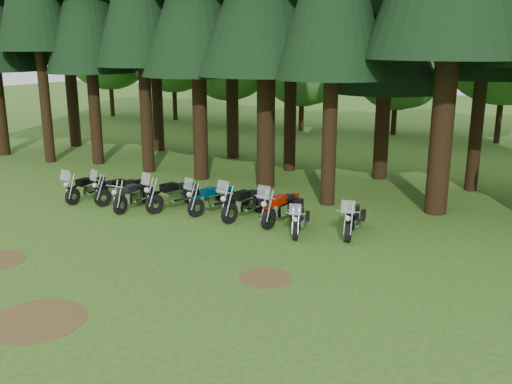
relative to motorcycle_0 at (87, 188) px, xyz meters
The scene contains 17 objects.
ground 6.71m from the motorcycle_0, 38.84° to the right, with size 120.00×120.00×0.00m, color #2C5916.
decid_0 27.54m from the motorcycle_0, 128.72° to the left, with size 8.00×7.78×10.00m.
decid_1 24.70m from the motorcycle_0, 116.55° to the left, with size 7.91×7.69×9.88m.
decid_2 21.70m from the motorcycle_0, 104.24° to the left, with size 6.72×6.53×8.40m.
decid_3 21.33m from the motorcycle_0, 88.64° to the left, with size 6.12×5.95×7.65m.
decid_4 23.47m from the motorcycle_0, 72.94° to the left, with size 5.93×5.76×7.41m.
dirt_patch_1 10.40m from the motorcycle_0, 20.84° to the right, with size 1.40×1.40×0.01m, color #4C3D1E.
dirt_patch_2 10.29m from the motorcycle_0, 52.85° to the right, with size 2.20×2.20×0.01m, color #4C3D1E.
motorcycle_0 is the anchor object (origin of this frame).
motorcycle_1 1.47m from the motorcycle_0, 13.42° to the left, with size 1.05×2.29×1.47m.
motorcycle_2 2.40m from the motorcycle_0, ahead, with size 0.36×2.31×0.94m.
motorcycle_3 3.79m from the motorcycle_0, ahead, with size 1.03×2.49×1.58m.
motorcycle_4 5.36m from the motorcycle_0, ahead, with size 0.99×2.31×1.47m.
motorcycle_5 6.71m from the motorcycle_0, ahead, with size 0.77×2.51×1.58m.
motorcycle_6 8.11m from the motorcycle_0, ahead, with size 0.59×2.49×1.56m.
motorcycle_7 9.03m from the motorcycle_0, ahead, with size 0.80×1.98×1.26m.
motorcycle_8 10.66m from the motorcycle_0, ahead, with size 0.65×2.27×1.43m.
Camera 1 is at (10.73, -12.09, 6.04)m, focal length 40.00 mm.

